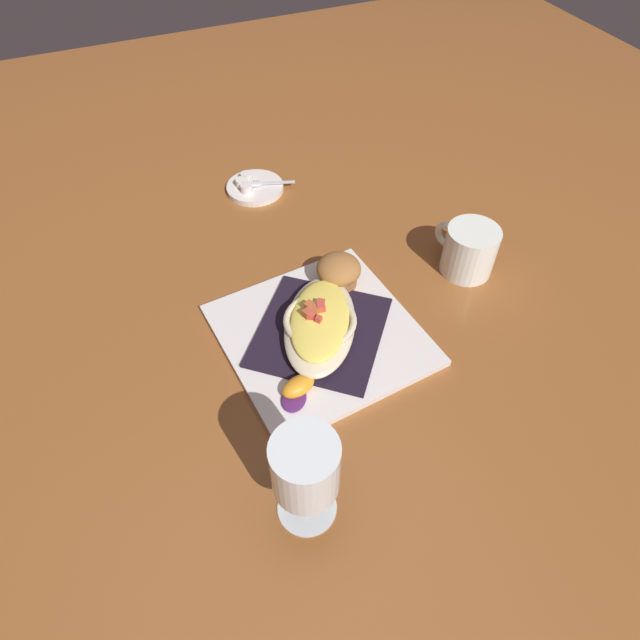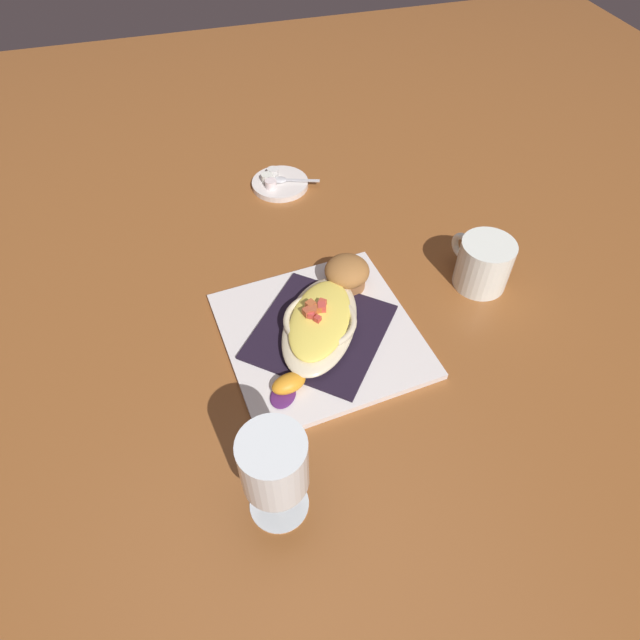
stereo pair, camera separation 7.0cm
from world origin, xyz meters
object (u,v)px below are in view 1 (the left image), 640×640
object	(u,v)px
square_plate	(320,335)
creamer_cup_0	(247,177)
muffin	(339,271)
orange_garnish	(297,389)
gratin_dish	(320,322)
spoon	(259,183)
coffee_mug	(468,252)
creamer_cup_2	(246,188)
creamer_saucer	(255,188)
creamer_cup_1	(242,183)
stemmed_glass	(305,471)

from	to	relation	value
square_plate	creamer_cup_0	distance (m)	0.45
muffin	orange_garnish	xyz separation A→B (m)	(-0.15, -0.18, -0.02)
gratin_dish	spoon	xyz separation A→B (m)	(0.04, 0.42, -0.02)
square_plate	orange_garnish	distance (m)	0.12
coffee_mug	creamer_cup_2	bearing A→B (deg)	128.99
square_plate	gratin_dish	world-z (taller)	gratin_dish
muffin	creamer_saucer	world-z (taller)	muffin
muffin	creamer_saucer	size ratio (longest dim) A/B	0.64
spoon	creamer_cup_1	distance (m)	0.04
gratin_dish	muffin	xyz separation A→B (m)	(0.07, 0.09, 0.00)
creamer_cup_2	square_plate	bearing A→B (deg)	-91.34
orange_garnish	creamer_cup_0	xyz separation A→B (m)	(0.10, 0.54, -0.00)
creamer_saucer	creamer_cup_2	bearing A→B (deg)	-147.07
gratin_dish	creamer_saucer	xyz separation A→B (m)	(0.03, 0.42, -0.03)
creamer_saucer	stemmed_glass	bearing A→B (deg)	-103.19
creamer_cup_0	muffin	bearing A→B (deg)	-81.99
creamer_cup_0	gratin_dish	bearing A→B (deg)	-92.94
orange_garnish	coffee_mug	bearing A→B (deg)	19.83
muffin	stemmed_glass	xyz separation A→B (m)	(-0.20, -0.34, 0.07)
orange_garnish	creamer_cup_1	bearing A→B (deg)	81.08
creamer_saucer	spoon	xyz separation A→B (m)	(0.01, -0.00, 0.01)
gratin_dish	stemmed_glass	xyz separation A→B (m)	(-0.13, -0.25, 0.07)
creamer_cup_1	creamer_cup_0	bearing A→B (deg)	45.58
square_plate	creamer_cup_2	xyz separation A→B (m)	(0.01, 0.41, 0.01)
square_plate	creamer_saucer	size ratio (longest dim) A/B	2.50
coffee_mug	creamer_saucer	world-z (taller)	coffee_mug
coffee_mug	stemmed_glass	xyz separation A→B (m)	(-0.43, -0.30, 0.07)
muffin	orange_garnish	bearing A→B (deg)	-129.14
coffee_mug	creamer_cup_0	xyz separation A→B (m)	(-0.28, 0.40, -0.02)
square_plate	muffin	world-z (taller)	muffin
coffee_mug	creamer_cup_2	distance (m)	0.47
orange_garnish	coffee_mug	distance (m)	0.40
gratin_dish	stemmed_glass	distance (m)	0.29
gratin_dish	orange_garnish	distance (m)	0.12
creamer_saucer	creamer_cup_2	world-z (taller)	creamer_cup_2
gratin_dish	creamer_cup_2	xyz separation A→B (m)	(0.01, 0.41, -0.02)
orange_garnish	creamer_cup_1	size ratio (longest dim) A/B	2.89
stemmed_glass	creamer_cup_1	size ratio (longest dim) A/B	6.53
creamer_cup_0	square_plate	bearing A→B (deg)	-92.93
coffee_mug	creamer_saucer	size ratio (longest dim) A/B	1.03
muffin	creamer_cup_1	world-z (taller)	muffin
muffin	stemmed_glass	bearing A→B (deg)	-120.18
square_plate	stemmed_glass	bearing A→B (deg)	-116.55
coffee_mug	creamer_saucer	distance (m)	0.46
gratin_dish	coffee_mug	size ratio (longest dim) A/B	1.94
creamer_cup_2	creamer_cup_1	bearing A→B (deg)	97.15
spoon	coffee_mug	bearing A→B (deg)	-54.96
spoon	creamer_cup_0	distance (m)	0.03
orange_garnish	square_plate	bearing A→B (deg)	50.78
square_plate	spoon	xyz separation A→B (m)	(0.04, 0.42, 0.01)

